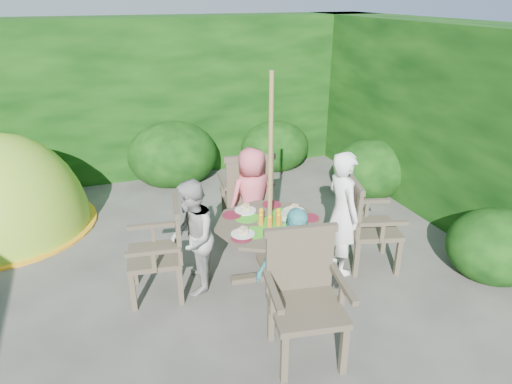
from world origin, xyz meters
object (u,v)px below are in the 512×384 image
object	(u,v)px
dome_tent	(9,228)
garden_chair_back	(247,191)
child_back	(252,197)
parasol_pole	(270,184)
child_left	(192,238)
child_front	(293,271)
garden_chair_right	(366,223)
garden_chair_left	(163,248)
garden_chair_front	(304,294)
child_right	(342,213)
patio_table	(270,232)

from	to	relation	value
dome_tent	garden_chair_back	bearing A→B (deg)	-9.14
child_back	parasol_pole	bearing A→B (deg)	72.79
parasol_pole	child_back	xyz separation A→B (m)	(0.10, 0.79, -0.49)
child_left	child_front	xyz separation A→B (m)	(0.70, -0.89, 0.00)
garden_chair_right	child_back	world-z (taller)	child_back
garden_chair_back	child_left	distance (m)	1.35
garden_chair_left	garden_chair_front	bearing A→B (deg)	46.72
child_right	dome_tent	xyz separation A→B (m)	(-3.57, 2.34, -0.69)
garden_chair_left	dome_tent	bearing A→B (deg)	-132.86
parasol_pole	garden_chair_right	distance (m)	1.23
garden_chair_right	garden_chair_front	size ratio (longest dim) A/B	0.95
garden_chair_back	child_left	world-z (taller)	child_left
garden_chair_front	child_left	xyz separation A→B (m)	(-0.66, 1.18, 0.04)
garden_chair_back	child_right	world-z (taller)	child_right
garden_chair_left	parasol_pole	bearing A→B (deg)	91.47
child_back	dome_tent	world-z (taller)	dome_tent
garden_chair_left	garden_chair_front	distance (m)	1.54
patio_table	garden_chair_left	bearing A→B (deg)	173.08
garden_chair_front	child_right	size ratio (longest dim) A/B	0.77
garden_chair_front	dome_tent	distance (m)	4.28
child_front	garden_chair_front	bearing A→B (deg)	-98.19
patio_table	garden_chair_left	distance (m)	1.10
garden_chair_left	child_left	world-z (taller)	child_left
garden_chair_right	garden_chair_left	distance (m)	2.19
child_back	patio_table	bearing A→B (deg)	73.07
garden_chair_back	child_back	world-z (taller)	child_back
garden_chair_right	child_back	bearing A→B (deg)	63.26
parasol_pole	garden_chair_front	bearing A→B (deg)	-96.82
parasol_pole	garden_chair_left	world-z (taller)	parasol_pole
patio_table	child_back	size ratio (longest dim) A/B	1.06
child_left	child_back	world-z (taller)	child_back
parasol_pole	child_left	distance (m)	0.94
parasol_pole	child_front	world-z (taller)	parasol_pole
garden_chair_back	dome_tent	bearing A→B (deg)	-14.70
child_right	child_left	xyz separation A→B (m)	(-1.59, 0.20, -0.09)
garden_chair_right	garden_chair_front	xyz separation A→B (m)	(-1.22, -0.96, 0.03)
garden_chair_front	child_front	distance (m)	0.29
patio_table	parasol_pole	world-z (taller)	parasol_pole
dome_tent	garden_chair_front	bearing A→B (deg)	-38.81
garden_chair_right	garden_chair_back	size ratio (longest dim) A/B	0.95
patio_table	child_back	world-z (taller)	child_back
parasol_pole	child_back	world-z (taller)	parasol_pole
dome_tent	child_right	bearing A→B (deg)	-20.61
child_front	child_right	bearing A→B (deg)	35.85
child_right	child_left	bearing A→B (deg)	82.72
garden_chair_back	dome_tent	size ratio (longest dim) A/B	0.42
child_back	dome_tent	xyz separation A→B (m)	(-2.87, 1.45, -0.61)
child_right	child_left	world-z (taller)	child_right
parasol_pole	child_left	world-z (taller)	parasol_pole
garden_chair_back	garden_chair_front	distance (m)	2.17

